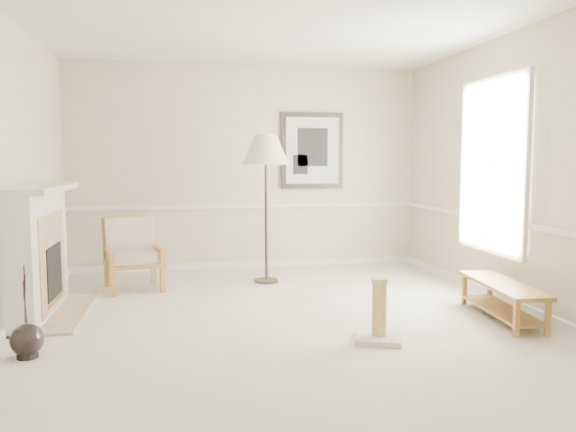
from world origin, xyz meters
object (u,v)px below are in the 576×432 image
object	(u,v)px
floor_lamp	(266,154)
bench	(502,295)
floor_vase	(27,341)
scratching_post	(379,321)
armchair	(132,250)

from	to	relation	value
floor_lamp	bench	world-z (taller)	floor_lamp
floor_vase	scratching_post	distance (m)	2.88
floor_lamp	scratching_post	bearing A→B (deg)	-76.48
scratching_post	floor_lamp	bearing A→B (deg)	103.52
scratching_post	armchair	bearing A→B (deg)	132.16
bench	floor_vase	bearing A→B (deg)	-175.87
bench	scratching_post	xyz separation A→B (m)	(-1.42, -0.42, -0.07)
floor_lamp	bench	distance (m)	3.24
floor_vase	scratching_post	xyz separation A→B (m)	(2.88, -0.11, 0.04)
floor_lamp	bench	size ratio (longest dim) A/B	1.45
armchair	bench	xyz separation A→B (m)	(3.69, -2.08, -0.22)
armchair	scratching_post	distance (m)	3.38
bench	armchair	bearing A→B (deg)	150.57
floor_vase	bench	world-z (taller)	floor_vase
floor_vase	armchair	size ratio (longest dim) A/B	0.87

